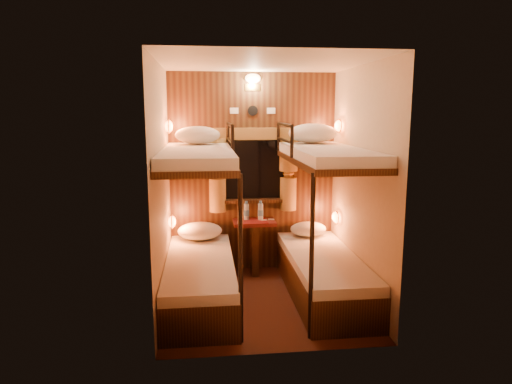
{
  "coord_description": "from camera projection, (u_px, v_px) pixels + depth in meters",
  "views": [
    {
      "loc": [
        -0.58,
        -4.44,
        1.94
      ],
      "look_at": [
        -0.06,
        0.15,
        1.12
      ],
      "focal_mm": 32.0,
      "sensor_mm": 36.0,
      "label": 1
    }
  ],
  "objects": [
    {
      "name": "reading_lamps",
      "position": [
        256.0,
        174.0,
        5.21
      ],
      "size": [
        2.0,
        0.2,
        1.25
      ],
      "color": "orange",
      "rests_on": "wall_left"
    },
    {
      "name": "pillow_upper_left",
      "position": [
        198.0,
        135.0,
        5.04
      ],
      "size": [
        0.5,
        0.36,
        0.2
      ],
      "primitive_type": "ellipsoid",
      "color": "silver",
      "rests_on": "bunk_left"
    },
    {
      "name": "wall_left",
      "position": [
        162.0,
        189.0,
        4.42
      ],
      "size": [
        0.0,
        2.4,
        2.4
      ],
      "primitive_type": "plane",
      "rotation": [
        1.57,
        0.0,
        1.57
      ],
      "color": "#C6B293",
      "rests_on": "floor"
    },
    {
      "name": "wall_back",
      "position": [
        252.0,
        173.0,
        5.56
      ],
      "size": [
        2.4,
        0.0,
        2.4
      ],
      "primitive_type": "plane",
      "rotation": [
        1.57,
        0.0,
        0.0
      ],
      "color": "#C6B293",
      "rests_on": "floor"
    },
    {
      "name": "sachet_a",
      "position": [
        271.0,
        219.0,
        5.52
      ],
      "size": [
        0.08,
        0.07,
        0.01
      ],
      "primitive_type": "cube",
      "rotation": [
        0.0,
        0.0,
        -0.2
      ],
      "color": "silver",
      "rests_on": "table"
    },
    {
      "name": "wall_right",
      "position": [
        361.0,
        185.0,
        4.65
      ],
      "size": [
        0.0,
        2.4,
        2.4
      ],
      "primitive_type": "plane",
      "rotation": [
        1.57,
        0.0,
        -1.57
      ],
      "color": "#C6B293",
      "rests_on": "floor"
    },
    {
      "name": "bottle_left",
      "position": [
        246.0,
        212.0,
        5.49
      ],
      "size": [
        0.07,
        0.07,
        0.23
      ],
      "rotation": [
        0.0,
        0.0,
        0.36
      ],
      "color": "#99BFE5",
      "rests_on": "table"
    },
    {
      "name": "bunk_right",
      "position": [
        324.0,
        245.0,
        4.79
      ],
      "size": [
        0.72,
        1.9,
        1.82
      ],
      "color": "#32190D",
      "rests_on": "floor"
    },
    {
      "name": "pillow_lower_right",
      "position": [
        308.0,
        229.0,
        5.51
      ],
      "size": [
        0.44,
        0.31,
        0.17
      ],
      "primitive_type": "ellipsoid",
      "color": "silver",
      "rests_on": "bunk_right"
    },
    {
      "name": "curtains",
      "position": [
        253.0,
        169.0,
        5.47
      ],
      "size": [
        1.1,
        0.22,
        1.0
      ],
      "color": "olive",
      "rests_on": "back_panel"
    },
    {
      "name": "table",
      "position": [
        254.0,
        240.0,
        5.5
      ],
      "size": [
        0.5,
        0.34,
        0.66
      ],
      "color": "#511512",
      "rests_on": "floor"
    },
    {
      "name": "bunk_left",
      "position": [
        200.0,
        249.0,
        4.64
      ],
      "size": [
        0.72,
        1.9,
        1.82
      ],
      "color": "#32190D",
      "rests_on": "floor"
    },
    {
      "name": "ceiling",
      "position": [
        264.0,
        62.0,
        4.32
      ],
      "size": [
        2.1,
        2.1,
        0.0
      ],
      "primitive_type": "plane",
      "rotation": [
        3.14,
        0.0,
        0.0
      ],
      "color": "silver",
      "rests_on": "wall_back"
    },
    {
      "name": "back_panel",
      "position": [
        253.0,
        173.0,
        5.55
      ],
      "size": [
        2.0,
        0.03,
        2.4
      ],
      "primitive_type": "cube",
      "color": "#32190D",
      "rests_on": "floor"
    },
    {
      "name": "pillow_upper_right",
      "position": [
        313.0,
        133.0,
        5.19
      ],
      "size": [
        0.56,
        0.4,
        0.22
      ],
      "primitive_type": "ellipsoid",
      "color": "silver",
      "rests_on": "bunk_right"
    },
    {
      "name": "floor",
      "position": [
        263.0,
        301.0,
        4.74
      ],
      "size": [
        2.1,
        2.1,
        0.0
      ],
      "primitive_type": "plane",
      "color": "#32170D",
      "rests_on": "ground"
    },
    {
      "name": "sachet_b",
      "position": [
        264.0,
        220.0,
        5.48
      ],
      "size": [
        0.07,
        0.05,
        0.01
      ],
      "primitive_type": "cube",
      "rotation": [
        0.0,
        0.0,
        -0.05
      ],
      "color": "silver",
      "rests_on": "table"
    },
    {
      "name": "back_fixtures",
      "position": [
        253.0,
        85.0,
        5.33
      ],
      "size": [
        0.54,
        0.09,
        0.48
      ],
      "color": "black",
      "rests_on": "back_panel"
    },
    {
      "name": "pillow_lower_left",
      "position": [
        200.0,
        231.0,
        5.35
      ],
      "size": [
        0.52,
        0.37,
        0.2
      ],
      "primitive_type": "ellipsoid",
      "color": "silver",
      "rests_on": "bunk_left"
    },
    {
      "name": "bottle_right",
      "position": [
        261.0,
        212.0,
        5.48
      ],
      "size": [
        0.07,
        0.07,
        0.24
      ],
      "rotation": [
        0.0,
        0.0,
        0.31
      ],
      "color": "#99BFE5",
      "rests_on": "table"
    },
    {
      "name": "window",
      "position": [
        253.0,
        175.0,
        5.52
      ],
      "size": [
        1.0,
        0.12,
        0.79
      ],
      "color": "black",
      "rests_on": "back_panel"
    },
    {
      "name": "wall_front",
      "position": [
        281.0,
        209.0,
        3.51
      ],
      "size": [
        2.4,
        0.0,
        2.4
      ],
      "primitive_type": "plane",
      "rotation": [
        -1.57,
        0.0,
        0.0
      ],
      "color": "#C6B293",
      "rests_on": "floor"
    }
  ]
}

